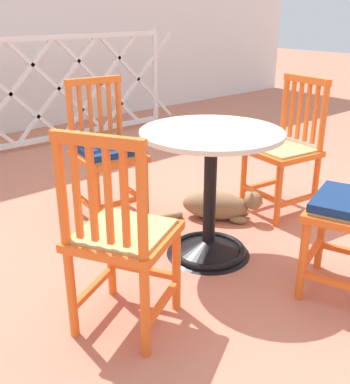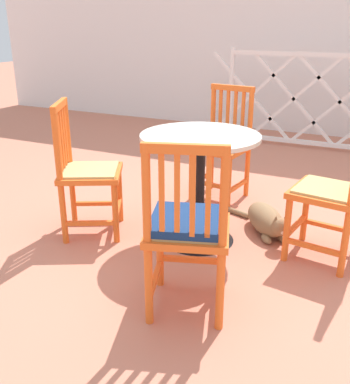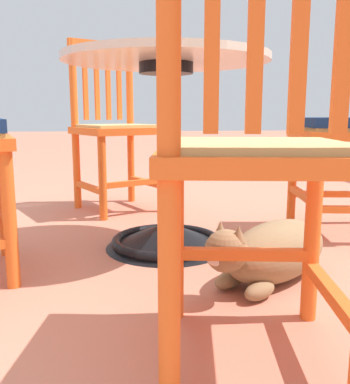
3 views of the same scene
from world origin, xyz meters
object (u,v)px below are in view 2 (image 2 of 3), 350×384
at_px(orange_chair_at_corner, 188,229).
at_px(tabby_cat, 267,221).
at_px(cafe_table, 199,200).
at_px(orange_chair_tucked_in, 333,193).
at_px(orange_chair_facing_out, 87,173).
at_px(orange_chair_near_fence, 222,146).

bearing_deg(orange_chair_at_corner, tabby_cat, 81.29).
xyz_separation_m(cafe_table, orange_chair_at_corner, (0.24, -0.73, 0.16)).
xyz_separation_m(orange_chair_tucked_in, tabby_cat, (-0.42, 0.18, -0.34)).
bearing_deg(cafe_table, orange_chair_at_corner, -71.74).
bearing_deg(orange_chair_facing_out, orange_chair_tucked_in, 11.58).
relative_size(orange_chair_facing_out, orange_chair_at_corner, 1.00).
xyz_separation_m(orange_chair_facing_out, tabby_cat, (1.13, 0.49, -0.34)).
bearing_deg(orange_chair_tucked_in, orange_chair_near_fence, 143.74).
xyz_separation_m(orange_chair_near_fence, orange_chair_at_corner, (0.38, -1.54, 0.00)).
height_order(orange_chair_tucked_in, tabby_cat, orange_chair_tucked_in).
xyz_separation_m(orange_chair_at_corner, tabby_cat, (0.16, 1.02, -0.35)).
bearing_deg(orange_chair_at_corner, cafe_table, 108.26).
bearing_deg(tabby_cat, orange_chair_facing_out, -156.45).
distance_m(cafe_table, orange_chair_facing_out, 0.78).
relative_size(cafe_table, orange_chair_facing_out, 0.83).
bearing_deg(orange_chair_tucked_in, cafe_table, -172.52).
bearing_deg(cafe_table, orange_chair_facing_out, -164.03).
xyz_separation_m(orange_chair_near_fence, tabby_cat, (0.53, -0.52, -0.35)).
distance_m(orange_chair_facing_out, tabby_cat, 1.28).
xyz_separation_m(orange_chair_facing_out, orange_chair_at_corner, (0.98, -0.52, 0.01)).
relative_size(cafe_table, orange_chair_tucked_in, 0.83).
height_order(cafe_table, orange_chair_near_fence, orange_chair_near_fence).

